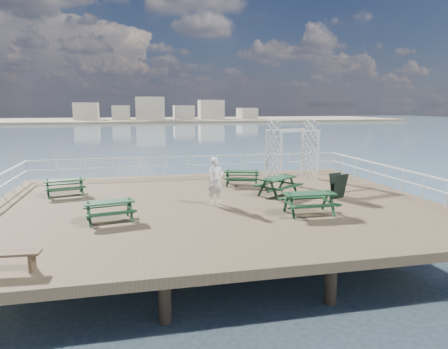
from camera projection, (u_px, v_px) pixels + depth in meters
The scene contains 12 objects.
ground at pixel (215, 206), 16.65m from camera, with size 18.00×14.00×0.30m, color brown.
sea_backdrop at pixel (178, 117), 148.34m from camera, with size 300.00×300.00×9.20m.
railing at pixel (203, 172), 18.93m from camera, with size 17.77×13.76×1.10m.
picnic_table_a at pixel (65, 184), 17.81m from camera, with size 1.94×1.69×0.82m.
picnic_table_b at pixel (242, 175), 20.00m from camera, with size 2.05×1.83×0.84m.
picnic_table_c at pixel (278, 182), 17.87m from camera, with size 2.38×2.30×0.90m.
picnic_table_d at pixel (109, 207), 13.83m from camera, with size 1.89×1.64×0.81m.
picnic_table_e at pixel (309, 199), 14.72m from camera, with size 1.90×1.55×0.91m.
flat_bench_near at pixel (4, 257), 9.64m from camera, with size 1.70×0.52×0.48m.
trellis_arbor at pixel (292, 153), 21.44m from camera, with size 2.89×2.02×3.26m.
sandwich_board at pixel (338, 186), 17.19m from camera, with size 0.79×0.68×1.11m.
person at pixel (216, 181), 16.05m from camera, with size 0.70×0.46×1.93m, color white.
Camera 1 is at (-3.11, -15.88, 4.00)m, focal length 32.00 mm.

